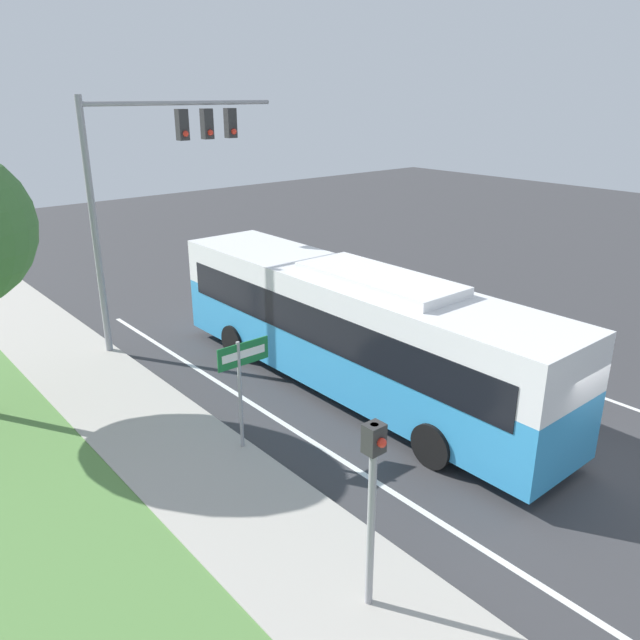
% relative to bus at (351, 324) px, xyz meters
% --- Properties ---
extents(ground_plane, '(80.00, 80.00, 0.00)m').
position_rel_bus_xyz_m(ground_plane, '(1.10, -5.65, -1.86)').
color(ground_plane, '#38383A').
extents(sidewalk, '(2.80, 80.00, 0.12)m').
position_rel_bus_xyz_m(sidewalk, '(-5.10, -5.65, -1.80)').
color(sidewalk, '#ADA89E').
rests_on(sidewalk, ground_plane).
extents(lane_divider_near, '(0.14, 30.00, 0.01)m').
position_rel_bus_xyz_m(lane_divider_near, '(-2.50, -5.65, -1.85)').
color(lane_divider_near, silver).
rests_on(lane_divider_near, ground_plane).
extents(bus, '(2.63, 12.35, 3.42)m').
position_rel_bus_xyz_m(bus, '(0.00, 0.00, 0.00)').
color(bus, '#3393D1').
rests_on(bus, ground_plane).
extents(signal_gantry, '(6.29, 0.41, 7.47)m').
position_rel_bus_xyz_m(signal_gantry, '(-1.92, 6.53, 3.59)').
color(signal_gantry, '#939399').
rests_on(signal_gantry, ground_plane).
extents(pedestrian_signal, '(0.28, 0.34, 3.23)m').
position_rel_bus_xyz_m(pedestrian_signal, '(-4.95, -5.74, 0.33)').
color(pedestrian_signal, '#939399').
rests_on(pedestrian_signal, ground_plane).
extents(street_sign, '(1.26, 0.08, 2.62)m').
position_rel_bus_xyz_m(street_sign, '(-3.85, -0.70, 0.01)').
color(street_sign, '#939399').
rests_on(street_sign, ground_plane).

